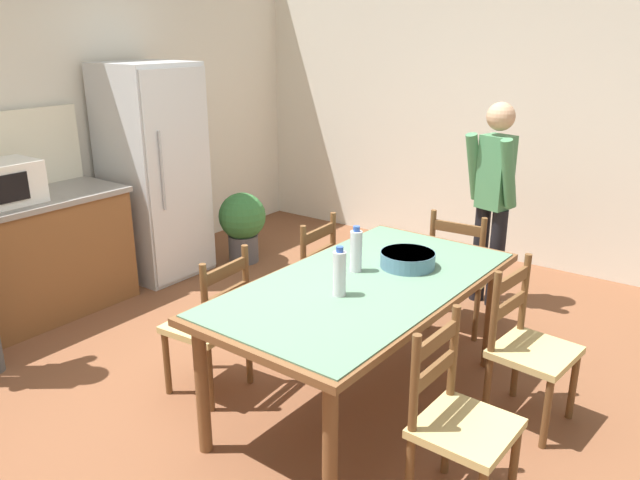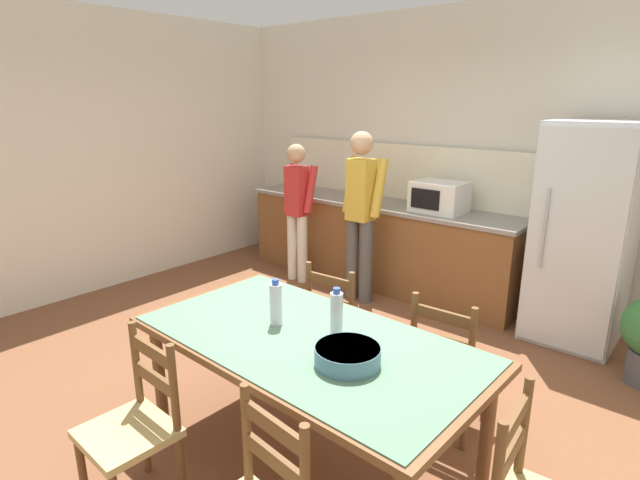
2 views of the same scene
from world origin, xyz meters
name	(u,v)px [view 2 (image 2 of 2)]	position (x,y,z in m)	size (l,w,h in m)	color
ground_plane	(317,405)	(0.00, 0.00, 0.00)	(8.32, 8.32, 0.00)	brown
wall_back	(491,157)	(0.00, 2.66, 1.45)	(6.52, 0.12, 2.90)	silver
wall_left	(72,156)	(-3.26, 0.00, 1.45)	(0.12, 5.20, 2.90)	silver
kitchen_counter	(377,242)	(-1.03, 2.23, 0.47)	(3.22, 0.66, 0.93)	brown
counter_splashback	(394,171)	(-1.03, 2.54, 1.23)	(3.18, 0.03, 0.60)	#EFE8CB
refrigerator	(584,235)	(1.03, 2.19, 0.92)	(0.70, 0.73, 1.85)	silver
microwave	(439,197)	(-0.30, 2.21, 1.08)	(0.50, 0.39, 0.30)	white
dining_table	(307,350)	(0.31, -0.44, 0.70)	(1.95, 1.06, 0.78)	brown
bottle_near_centre	(276,304)	(0.07, -0.43, 0.91)	(0.07, 0.07, 0.27)	silver
bottle_off_centre	(336,313)	(0.41, -0.31, 0.91)	(0.07, 0.07, 0.27)	silver
serving_bowl	(348,354)	(0.65, -0.52, 0.83)	(0.32, 0.32, 0.09)	slate
chair_side_near_left	(134,428)	(-0.14, -1.22, 0.44)	(0.43, 0.41, 0.91)	brown
chair_side_far_left	(340,323)	(-0.10, 0.37, 0.44)	(0.45, 0.43, 0.91)	brown
chair_side_far_right	(448,364)	(0.77, 0.35, 0.44)	(0.44, 0.42, 0.91)	brown
person_at_sink	(297,206)	(-1.75, 1.71, 0.87)	(0.39, 0.27, 1.54)	silver
person_at_counter	(361,209)	(-0.87, 1.69, 0.96)	(0.43, 0.30, 1.71)	#4C4C4C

